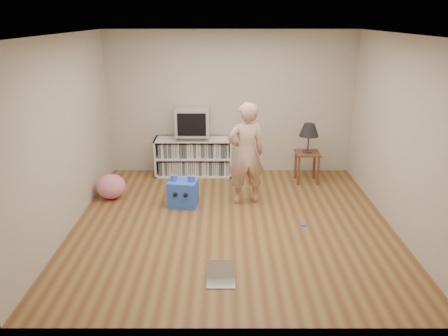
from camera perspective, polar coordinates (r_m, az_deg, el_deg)
ground at (r=6.34m, az=1.06°, el=-7.14°), size 4.50×4.50×0.00m
walls at (r=5.87m, az=1.14°, el=4.29°), size 4.52×4.52×2.60m
ceiling at (r=5.68m, az=1.23°, el=17.07°), size 4.50×4.50×0.01m
media_unit at (r=8.11m, az=-4.00°, el=1.53°), size 1.40×0.45×0.70m
dvd_deck at (r=7.99m, az=-4.07°, el=4.13°), size 0.45×0.35×0.07m
crt_tv at (r=7.92m, az=-4.12°, el=6.11°), size 0.60×0.53×0.50m
side_table at (r=7.84m, az=10.80°, el=1.10°), size 0.42×0.42×0.55m
table_lamp at (r=7.70m, az=11.04°, el=4.82°), size 0.34×0.34×0.52m
person at (r=6.73m, az=2.88°, el=1.87°), size 0.66×0.51×1.61m
laptop at (r=5.04m, az=-0.39°, el=-13.94°), size 0.32×0.26×0.22m
playing_cards at (r=6.36m, az=10.32°, el=-7.28°), size 0.07×0.10×0.02m
plush_blue at (r=6.82m, az=-5.37°, el=-3.25°), size 0.48×0.42×0.50m
plush_pink at (r=7.32m, az=-14.52°, el=-2.35°), size 0.56×0.56×0.40m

